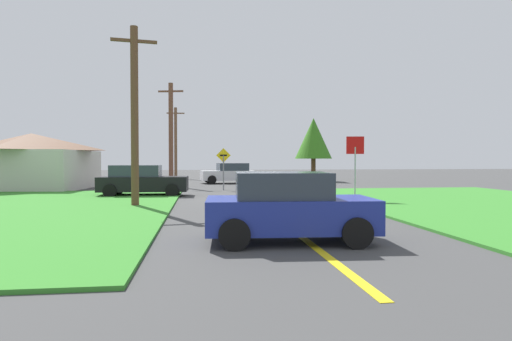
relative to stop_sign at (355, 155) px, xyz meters
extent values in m
plane|color=#414141|center=(-4.52, 1.52, -2.11)|extent=(120.00, 120.00, 0.00)
cube|color=#35842A|center=(5.06, -2.48, -2.07)|extent=(12.00, 20.00, 0.08)
cube|color=#35842A|center=(-14.09, -2.48, -2.07)|extent=(12.00, 20.00, 0.08)
cube|color=yellow|center=(-4.52, -6.48, -2.10)|extent=(0.20, 14.00, 0.01)
cylinder|color=#9EA0A8|center=(0.00, 0.00, -0.86)|extent=(0.07, 0.07, 2.49)
cube|color=red|center=(0.00, 0.00, 0.46)|extent=(0.79, 0.19, 0.80)
cube|color=black|center=(-9.95, 4.19, -1.47)|extent=(4.58, 1.87, 0.76)
cube|color=#2D3842|center=(-10.34, 4.20, -0.79)|extent=(2.54, 1.60, 0.60)
cylinder|color=black|center=(-8.38, 4.98, -1.77)|extent=(0.69, 0.24, 0.68)
cylinder|color=black|center=(-8.44, 3.30, -1.77)|extent=(0.69, 0.24, 0.68)
cylinder|color=black|center=(-11.46, 5.08, -1.77)|extent=(0.69, 0.24, 0.68)
cylinder|color=black|center=(-11.52, 3.39, -1.77)|extent=(0.69, 0.24, 0.68)
cube|color=navy|center=(-4.92, -9.10, -1.47)|extent=(3.96, 2.03, 0.76)
cube|color=#2D3842|center=(-5.11, -9.09, -0.79)|extent=(2.21, 1.71, 0.60)
cylinder|color=black|center=(-3.56, -8.29, -1.77)|extent=(0.69, 0.26, 0.68)
cylinder|color=black|center=(-3.66, -10.06, -1.77)|extent=(0.69, 0.26, 0.68)
cylinder|color=black|center=(-6.18, -8.14, -1.77)|extent=(0.69, 0.26, 0.68)
cylinder|color=black|center=(-6.28, -9.91, -1.77)|extent=(0.69, 0.26, 0.68)
cube|color=silver|center=(-4.82, 15.78, -1.47)|extent=(4.52, 2.49, 0.76)
cube|color=#2D3842|center=(-4.44, 15.84, -0.79)|extent=(2.58, 1.98, 0.60)
cylinder|color=black|center=(-6.13, 14.66, -1.77)|extent=(0.70, 0.32, 0.68)
cylinder|color=black|center=(-6.40, 16.49, -1.77)|extent=(0.70, 0.32, 0.68)
cylinder|color=black|center=(-3.24, 15.08, -1.77)|extent=(0.70, 0.32, 0.68)
cylinder|color=black|center=(-3.51, 16.91, -1.77)|extent=(0.70, 0.32, 0.68)
cylinder|color=brown|center=(-9.61, -1.09, 1.51)|extent=(0.31, 0.31, 7.24)
cube|color=brown|center=(-9.61, -1.09, 4.55)|extent=(1.80, 0.40, 0.12)
cylinder|color=brown|center=(-9.09, 12.37, 1.57)|extent=(0.32, 0.32, 7.36)
cube|color=brown|center=(-9.09, 12.37, 4.66)|extent=(1.79, 0.49, 0.12)
cylinder|color=brown|center=(-9.53, 25.84, 1.50)|extent=(0.30, 0.30, 7.22)
cube|color=brown|center=(-9.53, 25.84, 4.54)|extent=(1.80, 0.14, 0.12)
cylinder|color=slate|center=(-5.58, 8.05, -1.02)|extent=(0.08, 0.08, 2.18)
cube|color=yellow|center=(-5.58, 8.05, 0.07)|extent=(0.89, 0.20, 0.91)
cube|color=black|center=(-5.58, 8.05, 0.07)|extent=(0.45, 0.12, 0.10)
cylinder|color=brown|center=(2.89, 18.22, -1.11)|extent=(0.40, 0.40, 2.00)
cone|color=#34741C|center=(2.89, 18.22, 1.68)|extent=(3.25, 3.25, 3.58)
cube|color=beige|center=(-17.87, 10.63, -0.85)|extent=(7.31, 7.39, 2.51)
pyramid|color=brown|center=(-17.87, 10.63, 0.95)|extent=(7.31, 7.39, 1.10)
camera|label=1|loc=(-6.97, -18.90, -0.19)|focal=30.25mm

